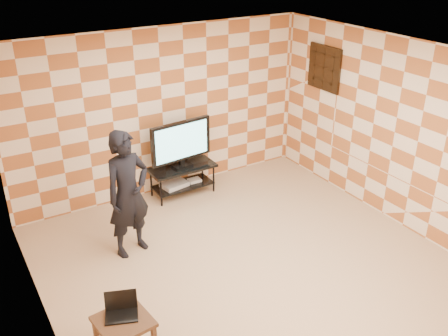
{
  "coord_description": "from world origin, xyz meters",
  "views": [
    {
      "loc": [
        -3.04,
        -4.45,
        3.98
      ],
      "look_at": [
        0.0,
        0.6,
        1.15
      ],
      "focal_mm": 40.0,
      "sensor_mm": 36.0,
      "label": 1
    }
  ],
  "objects_px": {
    "side_table": "(124,327)",
    "person": "(128,194)",
    "tv": "(181,142)",
    "tv_stand": "(182,174)"
  },
  "relations": [
    {
      "from": "tv",
      "to": "person",
      "type": "relative_size",
      "value": 0.61
    },
    {
      "from": "side_table",
      "to": "person",
      "type": "distance_m",
      "value": 1.98
    },
    {
      "from": "tv",
      "to": "side_table",
      "type": "distance_m",
      "value": 3.58
    },
    {
      "from": "tv_stand",
      "to": "tv",
      "type": "relative_size",
      "value": 1.02
    },
    {
      "from": "side_table",
      "to": "tv_stand",
      "type": "bearing_deg",
      "value": 53.91
    },
    {
      "from": "side_table",
      "to": "person",
      "type": "height_order",
      "value": "person"
    },
    {
      "from": "tv_stand",
      "to": "side_table",
      "type": "xyz_separation_m",
      "value": [
        -2.09,
        -2.87,
        0.04
      ]
    },
    {
      "from": "tv",
      "to": "side_table",
      "type": "bearing_deg",
      "value": -126.12
    },
    {
      "from": "tv",
      "to": "person",
      "type": "height_order",
      "value": "person"
    },
    {
      "from": "tv",
      "to": "person",
      "type": "distance_m",
      "value": 1.72
    }
  ]
}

